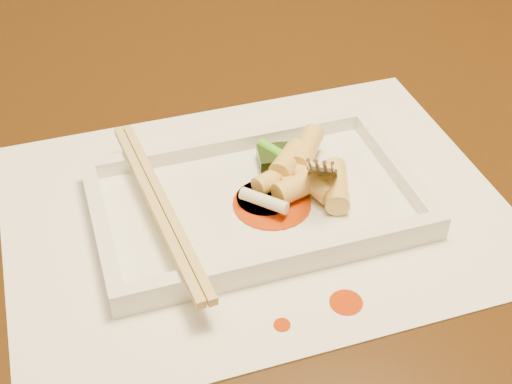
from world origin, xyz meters
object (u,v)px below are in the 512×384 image
object	(u,v)px
chopstick_a	(154,206)
table	(249,173)
fork	(334,98)
plate_base	(256,205)
placemat	(256,209)

from	to	relation	value
chopstick_a	table	bearing A→B (deg)	52.83
fork	chopstick_a	bearing A→B (deg)	-173.25
plate_base	chopstick_a	world-z (taller)	chopstick_a
table	placemat	distance (m)	0.20
table	plate_base	world-z (taller)	plate_base
chopstick_a	fork	xyz separation A→B (m)	(0.15, 0.02, 0.06)
table	chopstick_a	xyz separation A→B (m)	(-0.13, -0.17, 0.13)
placemat	plate_base	size ratio (longest dim) A/B	1.54
chopstick_a	fork	bearing A→B (deg)	6.75
table	placemat	world-z (taller)	placemat
placemat	chopstick_a	bearing A→B (deg)	180.00
table	fork	distance (m)	0.24
plate_base	chopstick_a	bearing A→B (deg)	180.00
table	fork	world-z (taller)	fork
plate_base	table	bearing A→B (deg)	74.77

